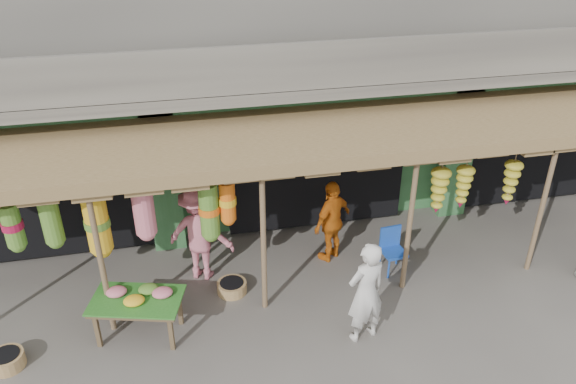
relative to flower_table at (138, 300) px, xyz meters
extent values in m
plane|color=#514C47|center=(3.53, 0.42, -0.67)|extent=(80.00, 80.00, 0.00)
cube|color=#2D6033|center=(3.53, 5.57, 0.83)|extent=(16.00, 5.70, 3.00)
cube|color=gray|center=(3.53, 2.07, 2.53)|extent=(16.00, 0.90, 0.22)
cube|color=gray|center=(3.53, 1.67, 3.03)|extent=(16.00, 0.10, 0.80)
cube|color=#2D6033|center=(3.53, 2.47, 2.18)|extent=(16.00, 0.35, 0.35)
cube|color=yellow|center=(-1.47, 2.39, 2.08)|extent=(1.70, 0.06, 0.55)
cube|color=#B21414|center=(-1.47, 2.35, 2.08)|extent=(1.30, 0.02, 0.30)
cube|color=black|center=(-1.47, 3.42, 0.68)|extent=(3.60, 2.00, 2.50)
cube|color=black|center=(3.53, 3.42, 0.68)|extent=(3.60, 2.00, 2.50)
cube|color=black|center=(8.53, 3.42, 0.68)|extent=(3.60, 2.00, 2.50)
cube|color=#2D6033|center=(0.53, 2.47, 0.83)|extent=(0.60, 0.35, 3.00)
cube|color=#2D6033|center=(6.53, 2.47, 0.83)|extent=(0.60, 0.35, 3.00)
cylinder|color=brown|center=(-0.47, 0.22, 0.63)|extent=(0.09, 0.09, 2.60)
cylinder|color=brown|center=(2.03, 0.22, 0.63)|extent=(0.09, 0.09, 2.60)
cylinder|color=brown|center=(4.53, 0.22, 0.63)|extent=(0.09, 0.09, 2.60)
cylinder|color=brown|center=(7.03, 0.22, 0.63)|extent=(0.09, 0.09, 2.60)
cylinder|color=brown|center=(3.28, 0.22, 1.83)|extent=(12.90, 0.08, 0.08)
cylinder|color=brown|center=(0.53, 0.62, 1.68)|extent=(5.50, 0.06, 0.06)
cube|color=brown|center=(3.53, 1.32, 2.01)|extent=(14.00, 2.70, 0.22)
cube|color=brown|center=(-0.65, -0.14, -0.37)|extent=(0.08, 0.08, 0.61)
cube|color=brown|center=(0.46, -0.45, -0.37)|extent=(0.08, 0.08, 0.61)
cube|color=brown|center=(-0.50, 0.41, -0.37)|extent=(0.08, 0.08, 0.61)
cube|color=brown|center=(0.61, 0.10, -0.37)|extent=(0.08, 0.08, 0.61)
cube|color=brown|center=(-0.02, -0.02, -0.02)|extent=(1.50, 1.10, 0.06)
cube|color=#26661E|center=(-0.02, -0.02, 0.03)|extent=(1.56, 1.16, 0.03)
ellipsoid|color=#E47287|center=(-0.32, 0.16, 0.09)|extent=(0.32, 0.27, 0.13)
ellipsoid|color=yellow|center=(-0.05, -0.11, 0.09)|extent=(0.32, 0.27, 0.13)
ellipsoid|color=#E47287|center=(0.38, -0.01, 0.09)|extent=(0.32, 0.27, 0.13)
ellipsoid|color=#5E9331|center=(0.17, 0.13, 0.09)|extent=(0.32, 0.27, 0.13)
cylinder|color=#1B48AF|center=(4.38, 0.51, -0.48)|extent=(0.04, 0.04, 0.39)
cylinder|color=#1B48AF|center=(4.72, 0.55, -0.48)|extent=(0.04, 0.04, 0.39)
cylinder|color=#1B48AF|center=(4.34, 0.86, -0.48)|extent=(0.04, 0.04, 0.39)
cylinder|color=#1B48AF|center=(4.69, 0.89, -0.48)|extent=(0.04, 0.04, 0.39)
cube|color=#1B48AF|center=(4.53, 0.70, -0.27)|extent=(0.44, 0.44, 0.05)
cube|color=#1B48AF|center=(4.52, 0.90, -0.03)|extent=(0.41, 0.08, 0.44)
cylinder|color=olive|center=(1.53, 0.73, -0.57)|extent=(0.64, 0.64, 0.20)
cylinder|color=#8C6241|center=(-1.97, -0.29, -0.56)|extent=(0.66, 0.66, 0.23)
imported|color=silver|center=(3.42, -0.83, 0.21)|extent=(0.73, 0.58, 1.77)
imported|color=#CC6313|center=(3.53, 1.37, 0.15)|extent=(1.02, 0.88, 1.65)
imported|color=#D06E7F|center=(1.09, 1.33, 0.26)|extent=(1.38, 1.14, 1.86)
camera|label=1|loc=(0.81, -7.15, 5.67)|focal=35.00mm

